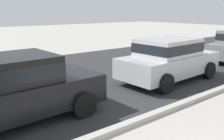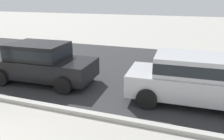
{
  "view_description": "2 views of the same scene",
  "coord_description": "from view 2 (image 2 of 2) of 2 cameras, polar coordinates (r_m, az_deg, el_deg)",
  "views": [
    {
      "loc": [
        -2.13,
        -0.82,
        2.54
      ],
      "look_at": [
        2.35,
        4.77,
        0.8
      ],
      "focal_mm": 39.55,
      "sensor_mm": 36.0,
      "label": 1
    },
    {
      "loc": [
        4.73,
        -2.1,
        3.23
      ],
      "look_at": [
        2.35,
        4.77,
        0.8
      ],
      "focal_mm": 34.95,
      "sensor_mm": 36.0,
      "label": 2
    }
  ],
  "objects": [
    {
      "name": "street_surface",
      "position": [
        11.18,
        -6.82,
        1.59
      ],
      "size": [
        60.0,
        9.0,
        0.01
      ],
      "primitive_type": "cube",
      "color": "#2D2D30",
      "rests_on": "ground"
    },
    {
      "name": "parked_car_silver",
      "position": [
        7.28,
        20.23,
        -1.89
      ],
      "size": [
        4.16,
        2.04,
        1.56
      ],
      "color": "#B7B7BC",
      "rests_on": "ground"
    },
    {
      "name": "parked_car_black",
      "position": [
        9.01,
        -17.96,
        2.18
      ],
      "size": [
        4.16,
        2.04,
        1.56
      ],
      "color": "black",
      "rests_on": "ground"
    },
    {
      "name": "curb_stone",
      "position": [
        7.58,
        -22.16,
        -7.71
      ],
      "size": [
        60.0,
        0.2,
        0.12
      ],
      "primitive_type": "cube",
      "color": "#B2AFA8",
      "rests_on": "ground"
    }
  ]
}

